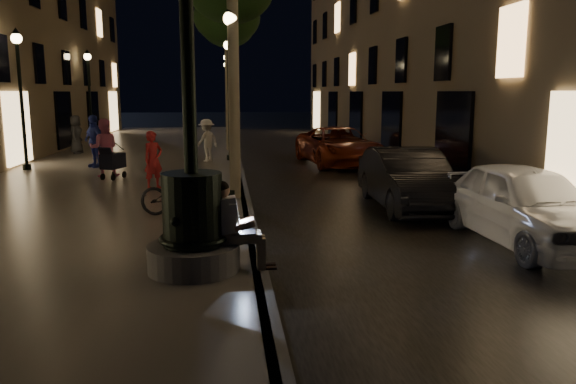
{
  "coord_description": "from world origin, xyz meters",
  "views": [
    {
      "loc": [
        -0.49,
        -6.34,
        2.88
      ],
      "look_at": [
        0.56,
        3.0,
        1.2
      ],
      "focal_mm": 35.0,
      "sensor_mm": 36.0,
      "label": 1
    }
  ],
  "objects": [
    {
      "name": "lamp_curb_b",
      "position": [
        -0.3,
        16.0,
        3.24
      ],
      "size": [
        0.36,
        0.36,
        4.81
      ],
      "color": "black",
      "rests_on": "promenade"
    },
    {
      "name": "promenade",
      "position": [
        -4.0,
        15.0,
        0.1
      ],
      "size": [
        8.0,
        45.0,
        0.2
      ],
      "primitive_type": "cube",
      "color": "#66605A",
      "rests_on": "ground"
    },
    {
      "name": "bicycle",
      "position": [
        -1.47,
        5.83,
        0.69
      ],
      "size": [
        1.97,
        1.13,
        0.98
      ],
      "primitive_type": "imported",
      "rotation": [
        0.0,
        0.0,
        1.3
      ],
      "color": "black",
      "rests_on": "promenade"
    },
    {
      "name": "tree_third",
      "position": [
        -0.3,
        20.0,
        6.14
      ],
      "size": [
        3.0,
        3.0,
        7.2
      ],
      "color": "#6B604C",
      "rests_on": "promenade"
    },
    {
      "name": "ground",
      "position": [
        0.0,
        15.0,
        0.0
      ],
      "size": [
        120.0,
        120.0,
        0.0
      ],
      "primitive_type": "plane",
      "color": "black",
      "rests_on": "ground"
    },
    {
      "name": "fountain_lamppost",
      "position": [
        -1.0,
        2.0,
        1.21
      ],
      "size": [
        1.4,
        1.4,
        5.21
      ],
      "color": "#59595B",
      "rests_on": "promenade"
    },
    {
      "name": "pedestrian_blue",
      "position": [
        -5.16,
        14.43,
        1.14
      ],
      "size": [
        1.1,
        1.11,
        1.88
      ],
      "primitive_type": "imported",
      "rotation": [
        0.0,
        0.0,
        5.49
      ],
      "color": "navy",
      "rests_on": "promenade"
    },
    {
      "name": "pedestrian_pink",
      "position": [
        -4.32,
        11.99,
        1.12
      ],
      "size": [
        0.97,
        0.8,
        1.85
      ],
      "primitive_type": "imported",
      "rotation": [
        0.0,
        0.0,
        3.25
      ],
      "color": "pink",
      "rests_on": "promenade"
    },
    {
      "name": "lamp_curb_d",
      "position": [
        -0.3,
        32.0,
        3.24
      ],
      "size": [
        0.36,
        0.36,
        4.81
      ],
      "color": "black",
      "rests_on": "promenade"
    },
    {
      "name": "lamp_left_b",
      "position": [
        -7.4,
        14.0,
        3.24
      ],
      "size": [
        0.36,
        0.36,
        4.81
      ],
      "color": "black",
      "rests_on": "promenade"
    },
    {
      "name": "car_third",
      "position": [
        4.0,
        15.59,
        0.75
      ],
      "size": [
        3.04,
        5.64,
        1.5
      ],
      "primitive_type": "imported",
      "rotation": [
        0.0,
        0.0,
        0.1
      ],
      "color": "#9C3013",
      "rests_on": "ground"
    },
    {
      "name": "pedestrian_red",
      "position": [
        -2.5,
        9.56,
        1.01
      ],
      "size": [
        0.7,
        0.68,
        1.61
      ],
      "primitive_type": "imported",
      "rotation": [
        0.0,
        0.0,
        0.7
      ],
      "color": "red",
      "rests_on": "promenade"
    },
    {
      "name": "lamp_curb_c",
      "position": [
        -0.3,
        24.0,
        3.24
      ],
      "size": [
        0.36,
        0.36,
        4.81
      ],
      "color": "black",
      "rests_on": "promenade"
    },
    {
      "name": "tree_far",
      "position": [
        -0.22,
        26.0,
        6.43
      ],
      "size": [
        3.0,
        3.0,
        7.5
      ],
      "color": "#6B604C",
      "rests_on": "promenade"
    },
    {
      "name": "pedestrian_white",
      "position": [
        -1.2,
        15.73,
        1.02
      ],
      "size": [
        1.19,
        1.18,
        1.64
      ],
      "primitive_type": "imported",
      "rotation": [
        0.0,
        0.0,
        3.91
      ],
      "color": "silver",
      "rests_on": "promenade"
    },
    {
      "name": "curb_strip",
      "position": [
        0.0,
        15.0,
        0.1
      ],
      "size": [
        0.25,
        45.0,
        0.2
      ],
      "primitive_type": "cube",
      "color": "#59595B",
      "rests_on": "ground"
    },
    {
      "name": "lamp_left_c",
      "position": [
        -7.4,
        24.0,
        3.24
      ],
      "size": [
        0.36,
        0.36,
        4.81
      ],
      "color": "black",
      "rests_on": "promenade"
    },
    {
      "name": "pedestrian_dark",
      "position": [
        -7.0,
        19.24,
        1.04
      ],
      "size": [
        0.56,
        0.84,
        1.67
      ],
      "primitive_type": "imported",
      "rotation": [
        0.0,
        0.0,
        1.53
      ],
      "color": "#303135",
      "rests_on": "promenade"
    },
    {
      "name": "car_second",
      "position": [
        4.0,
        7.0,
        0.75
      ],
      "size": [
        1.71,
        4.59,
        1.5
      ],
      "primitive_type": "imported",
      "rotation": [
        0.0,
        0.0,
        -0.03
      ],
      "color": "black",
      "rests_on": "ground"
    },
    {
      "name": "seated_man_laptop",
      "position": [
        -0.39,
        2.0,
        0.92
      ],
      "size": [
        1.0,
        0.34,
        1.37
      ],
      "color": "gray",
      "rests_on": "promenade"
    },
    {
      "name": "lamp_curb_a",
      "position": [
        -0.3,
        8.0,
        3.24
      ],
      "size": [
        0.36,
        0.36,
        4.81
      ],
      "color": "black",
      "rests_on": "promenade"
    },
    {
      "name": "car_front",
      "position": [
        5.2,
        3.6,
        0.77
      ],
      "size": [
        1.97,
        4.59,
        1.54
      ],
      "primitive_type": "imported",
      "rotation": [
        0.0,
        0.0,
        0.03
      ],
      "color": "#B5B7BD",
      "rests_on": "ground"
    },
    {
      "name": "cobble_lane",
      "position": [
        3.0,
        15.0,
        0.01
      ],
      "size": [
        6.0,
        45.0,
        0.02
      ],
      "primitive_type": "cube",
      "color": "black",
      "rests_on": "ground"
    },
    {
      "name": "stroller",
      "position": [
        -3.98,
        11.48,
        0.76
      ],
      "size": [
        0.72,
        1.09,
        1.12
      ],
      "rotation": [
        0.0,
        0.0,
        -0.39
      ],
      "color": "black",
      "rests_on": "promenade"
    }
  ]
}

